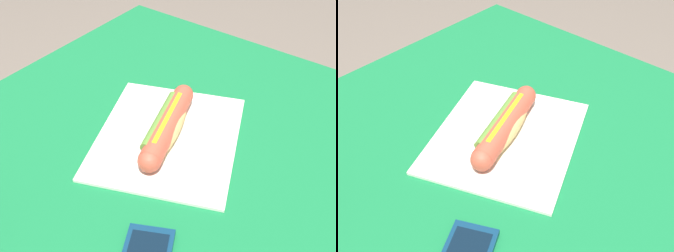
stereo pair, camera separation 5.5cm
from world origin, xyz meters
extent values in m
cylinder|color=brown|center=(0.38, -0.27, 0.36)|extent=(0.07, 0.07, 0.72)
cylinder|color=brown|center=(0.38, 0.27, 0.36)|extent=(0.07, 0.07, 0.72)
cube|color=brown|center=(0.00, 0.00, 0.73)|extent=(0.92, 0.70, 0.03)
cube|color=#146B38|center=(0.00, 0.00, 0.75)|extent=(0.98, 0.76, 0.00)
cube|color=silver|center=(0.06, -0.04, 0.76)|extent=(0.37, 0.35, 0.01)
ellipsoid|color=#DBB26B|center=(0.06, -0.04, 0.78)|extent=(0.19, 0.10, 0.04)
cylinder|color=#BC4C38|center=(0.06, -0.04, 0.79)|extent=(0.20, 0.10, 0.04)
sphere|color=#BC4C38|center=(0.16, -0.01, 0.79)|extent=(0.04, 0.04, 0.04)
sphere|color=#BC4C38|center=(-0.03, -0.07, 0.79)|extent=(0.04, 0.04, 0.04)
cube|color=yellow|center=(0.06, -0.04, 0.81)|extent=(0.14, 0.05, 0.00)
cylinder|color=#568433|center=(0.06, -0.02, 0.79)|extent=(0.16, 0.07, 0.02)
camera|label=1|loc=(-0.39, -0.37, 1.27)|focal=42.93mm
camera|label=2|loc=(-0.35, -0.41, 1.27)|focal=42.93mm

